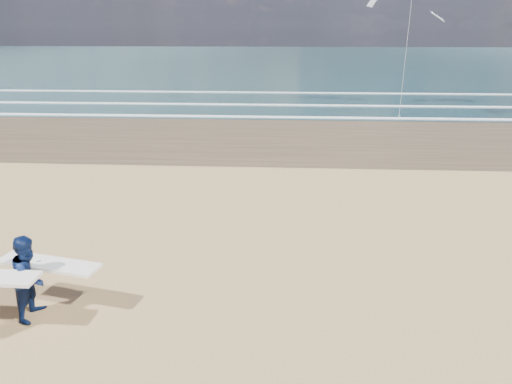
{
  "coord_description": "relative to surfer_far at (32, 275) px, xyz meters",
  "views": [
    {
      "loc": [
        5.17,
        -6.12,
        5.57
      ],
      "look_at": [
        4.45,
        6.0,
        1.11
      ],
      "focal_mm": 32.0,
      "sensor_mm": 36.0,
      "label": 1
    }
  ],
  "objects": [
    {
      "name": "ocean",
      "position": [
        19.75,
        70.46,
        -0.88
      ],
      "size": [
        220.0,
        100.0,
        0.02
      ],
      "primitive_type": "cube",
      "color": "#1A3639",
      "rests_on": "ground"
    },
    {
      "name": "foam_breakers",
      "position": [
        19.75,
        26.56,
        -0.84
      ],
      "size": [
        220.0,
        11.7,
        0.05
      ],
      "color": "white",
      "rests_on": "ground"
    },
    {
      "name": "surfer_far",
      "position": [
        0.0,
        0.0,
        0.0
      ],
      "size": [
        2.26,
        1.28,
        1.76
      ],
      "color": "#0C1C47",
      "rests_on": "ground"
    },
    {
      "name": "kite_1",
      "position": [
        13.02,
        24.53,
        4.05
      ],
      "size": [
        5.3,
        4.68,
        9.14
      ],
      "color": "slate",
      "rests_on": "ground"
    }
  ]
}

